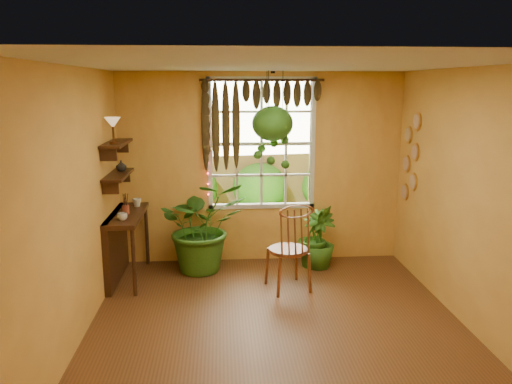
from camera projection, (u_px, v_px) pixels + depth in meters
floor at (279, 332)px, 5.17m from camera, size 4.50×4.50×0.00m
ceiling at (282, 65)px, 4.61m from camera, size 4.50×4.50×0.00m
wall_back at (262, 169)px, 7.08m from camera, size 4.00×0.00×4.00m
wall_left at (72, 210)px, 4.75m from camera, size 0.00×4.50×4.50m
wall_right at (477, 203)px, 5.03m from camera, size 0.00×4.50×4.50m
window at (261, 144)px, 7.04m from camera, size 1.52×0.10×1.86m
valance_vine at (256, 103)px, 6.80m from camera, size 1.70×0.12×1.10m
string_lights at (207, 141)px, 6.89m from camera, size 0.03×0.03×1.54m
wall_plates at (410, 158)px, 6.73m from camera, size 0.04×0.32×1.10m
counter_ledge at (119, 239)px, 6.49m from camera, size 0.40×1.20×0.90m
shelf_lower at (118, 175)px, 6.31m from camera, size 0.25×0.90×0.04m
shelf_upper at (116, 143)px, 6.23m from camera, size 0.25×0.90×0.04m
backyard at (256, 139)px, 11.62m from camera, size 14.00×10.00×12.00m
windsor_chair at (289, 261)px, 6.19m from camera, size 0.60×0.62×1.30m
potted_plant_left at (202, 226)px, 6.79m from camera, size 1.34×1.22×1.28m
potted_plant_mid at (315, 236)px, 6.98m from camera, size 0.59×0.53×0.89m
potted_plant_right at (318, 240)px, 6.95m from camera, size 0.47×0.47×0.81m
hanging_basket at (272, 129)px, 6.77m from camera, size 0.56×0.56×1.32m
cup_a at (123, 217)px, 6.06m from camera, size 0.16×0.16×0.09m
cup_b at (137, 203)px, 6.75m from camera, size 0.14×0.14×0.11m
brush_jar at (125, 204)px, 6.36m from camera, size 0.09×0.09×0.33m
shelf_vase at (121, 166)px, 6.47m from camera, size 0.18×0.18×0.14m
tiffany_lamp at (113, 124)px, 5.96m from camera, size 0.19×0.19×0.32m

